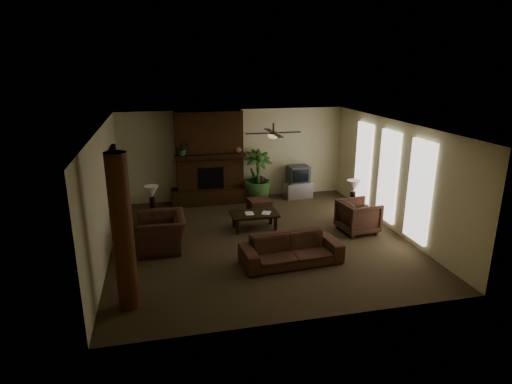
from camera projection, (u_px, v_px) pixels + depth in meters
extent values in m
plane|color=#4A3B25|center=(260.00, 239.00, 10.48)|extent=(7.00, 7.00, 0.00)
plane|color=silver|center=(260.00, 125.00, 9.66)|extent=(7.00, 7.00, 0.00)
plane|color=beige|center=(234.00, 155.00, 13.33)|extent=(7.00, 0.00, 7.00)
plane|color=beige|center=(310.00, 244.00, 6.80)|extent=(7.00, 0.00, 7.00)
plane|color=beige|center=(104.00, 194.00, 9.33)|extent=(0.00, 7.00, 7.00)
plane|color=beige|center=(394.00, 176.00, 10.81)|extent=(0.00, 7.00, 7.00)
cube|color=#482B13|center=(209.00, 157.00, 12.93)|extent=(2.00, 0.50, 2.80)
cube|color=#482B13|center=(211.00, 195.00, 13.18)|extent=(2.40, 0.70, 0.45)
cube|color=black|center=(211.00, 178.00, 12.86)|extent=(0.75, 0.04, 0.65)
cube|color=black|center=(211.00, 156.00, 12.64)|extent=(2.10, 0.28, 0.12)
cube|color=white|center=(363.00, 164.00, 12.31)|extent=(0.08, 0.85, 2.35)
cube|color=white|center=(388.00, 176.00, 11.00)|extent=(0.08, 0.85, 2.35)
cube|color=white|center=(419.00, 192.00, 9.69)|extent=(0.08, 0.85, 2.35)
cylinder|color=#562D15|center=(123.00, 234.00, 7.20)|extent=(0.36, 0.36, 2.80)
cube|color=black|center=(116.00, 187.00, 11.12)|extent=(0.10, 1.00, 2.10)
cylinder|color=black|center=(273.00, 128.00, 10.06)|extent=(0.04, 0.04, 0.24)
cylinder|color=black|center=(273.00, 133.00, 10.09)|extent=(0.20, 0.20, 0.06)
ellipsoid|color=#F2BF72|center=(273.00, 136.00, 10.11)|extent=(0.26, 0.26, 0.14)
cube|color=black|center=(290.00, 132.00, 10.17)|extent=(0.55, 0.12, 0.01)
cube|color=black|center=(257.00, 133.00, 10.01)|extent=(0.55, 0.12, 0.01)
cube|color=black|center=(269.00, 130.00, 10.46)|extent=(0.12, 0.55, 0.01)
cube|color=black|center=(278.00, 136.00, 9.72)|extent=(0.12, 0.55, 0.01)
imported|color=#4C2E20|center=(291.00, 245.00, 9.14)|extent=(2.20, 0.80, 0.84)
imported|color=#4C2E20|center=(161.00, 227.00, 9.83)|extent=(0.81, 1.24, 1.07)
imported|color=#4C2E20|center=(358.00, 215.00, 10.83)|extent=(0.92, 0.97, 0.91)
cube|color=black|center=(254.00, 214.00, 11.04)|extent=(1.20, 0.70, 0.06)
cube|color=black|center=(237.00, 227.00, 10.76)|extent=(0.07, 0.07, 0.37)
cube|color=black|center=(275.00, 224.00, 10.97)|extent=(0.07, 0.07, 0.37)
cube|color=black|center=(234.00, 220.00, 11.23)|extent=(0.07, 0.07, 0.37)
cube|color=black|center=(271.00, 217.00, 11.44)|extent=(0.07, 0.07, 0.37)
cube|color=#4C2E20|center=(259.00, 206.00, 12.28)|extent=(0.65, 0.65, 0.40)
cube|color=silver|center=(298.00, 190.00, 13.67)|extent=(0.88, 0.56, 0.50)
cube|color=#3A3A3C|center=(298.00, 174.00, 13.57)|extent=(0.69, 0.56, 0.52)
cube|color=black|center=(301.00, 176.00, 13.33)|extent=(0.52, 0.08, 0.40)
cylinder|color=#31211B|center=(260.00, 188.00, 13.47)|extent=(0.34, 0.34, 0.70)
sphere|color=#31211B|center=(260.00, 181.00, 13.39)|extent=(0.34, 0.34, 0.34)
imported|color=#305522|center=(257.00, 187.00, 13.24)|extent=(1.24, 1.76, 0.90)
cube|color=black|center=(156.00, 220.00, 10.98)|extent=(0.56, 0.56, 0.55)
cylinder|color=black|center=(153.00, 204.00, 10.82)|extent=(0.14, 0.14, 0.35)
cone|color=white|center=(152.00, 192.00, 10.73)|extent=(0.37, 0.37, 0.30)
cube|color=black|center=(354.00, 214.00, 11.41)|extent=(0.66, 0.66, 0.55)
cylinder|color=black|center=(353.00, 198.00, 11.32)|extent=(0.17, 0.17, 0.35)
cone|color=white|center=(354.00, 186.00, 11.22)|extent=(0.44, 0.44, 0.30)
imported|color=#305522|center=(182.00, 150.00, 12.41)|extent=(0.49, 0.52, 0.33)
imported|color=#93503B|center=(238.00, 149.00, 12.82)|extent=(0.23, 0.24, 0.22)
imported|color=#999999|center=(245.00, 209.00, 10.89)|extent=(0.22, 0.04, 0.29)
imported|color=#999999|center=(262.00, 208.00, 10.98)|extent=(0.20, 0.11, 0.29)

